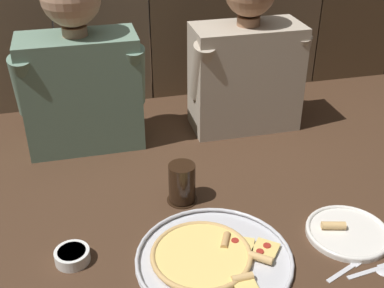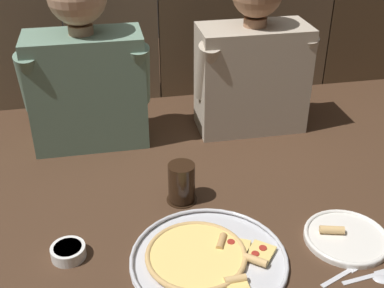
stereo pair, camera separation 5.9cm
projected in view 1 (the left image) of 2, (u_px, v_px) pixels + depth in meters
name	position (u px, v px, depth m)	size (l,w,h in m)	color
ground_plane	(202.00, 215.00, 1.42)	(3.20, 3.20, 0.00)	#422B1C
pizza_tray	(211.00, 257.00, 1.26)	(0.40, 0.40, 0.03)	silver
dinner_plate	(347.00, 232.00, 1.34)	(0.23, 0.23, 0.03)	white
drinking_glass	(182.00, 183.00, 1.45)	(0.09, 0.09, 0.12)	black
dipping_bowl	(72.00, 255.00, 1.25)	(0.09, 0.09, 0.03)	white
table_fork	(347.00, 269.00, 1.23)	(0.13, 0.06, 0.01)	silver
table_knife	(375.00, 270.00, 1.23)	(0.16, 0.04, 0.01)	silver
diner_left	(79.00, 67.00, 1.63)	(0.42, 0.21, 0.62)	slate
diner_right	(246.00, 58.00, 1.76)	(0.42, 0.20, 0.60)	#B2A38E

